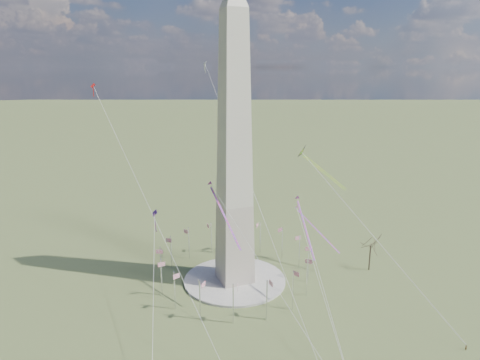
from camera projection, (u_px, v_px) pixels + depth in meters
name	position (u px, v px, depth m)	size (l,w,h in m)	color
ground	(235.00, 281.00, 151.90)	(2000.00, 2000.00, 0.00)	#515B2D
plaza	(235.00, 280.00, 151.80)	(36.00, 36.00, 0.80)	beige
washington_monument	(234.00, 148.00, 139.65)	(15.56, 15.56, 100.00)	#AFA193
flagpole_ring	(235.00, 262.00, 150.04)	(54.40, 54.40, 13.00)	white
tree_near	(371.00, 244.00, 157.54)	(8.40, 8.40, 14.70)	#4E392F
person_east	(466.00, 347.00, 114.57)	(0.57, 0.37, 1.57)	gray
kite_delta_black	(304.00, 154.00, 159.06)	(16.36, 16.82, 15.74)	black
kite_diamond_purple	(155.00, 216.00, 146.00)	(1.52, 2.73, 8.53)	#40186E
kite_streamer_left	(303.00, 219.00, 142.37)	(6.40, 21.26, 14.83)	#FF2846
kite_streamer_mid	(220.00, 205.00, 136.99)	(3.15, 23.42, 16.07)	#FF2846
kite_streamer_right	(311.00, 224.00, 161.35)	(9.48, 19.08, 13.99)	#FF2846
kite_small_red	(93.00, 87.00, 155.12)	(1.75, 1.66, 4.93)	red
kite_small_white	(205.00, 64.00, 180.47)	(1.60, 2.36, 4.98)	silver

